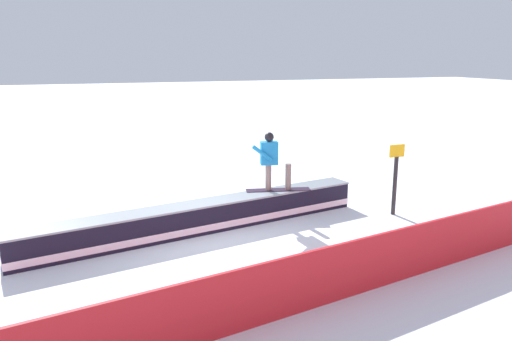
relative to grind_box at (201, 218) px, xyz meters
The scene contains 5 objects.
ground_plane 0.30m from the grind_box, ahead, with size 120.00×120.00×0.00m, color white.
grind_box is the anchor object (origin of this frame).
snowboarder 2.18m from the grind_box, 167.09° to the right, with size 1.56×0.64×1.40m.
safety_fence 4.04m from the grind_box, 90.00° to the left, with size 13.96×0.06×0.95m, color red.
trail_marker 4.75m from the grind_box, behind, with size 0.40×0.10×1.73m.
Camera 1 is at (2.33, 10.04, 3.81)m, focal length 34.33 mm.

